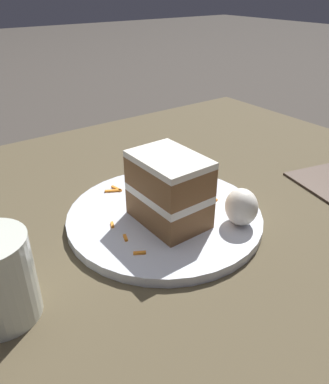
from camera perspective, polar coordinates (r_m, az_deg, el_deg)
name	(u,v)px	position (r m, az deg, el deg)	size (l,w,h in m)	color
ground_plane	(154,269)	(0.49, -1.63, -11.62)	(6.00, 6.00, 0.00)	#38332D
dining_table	(154,263)	(0.48, -1.65, -10.70)	(0.98, 1.20, 0.02)	#4C422D
plate	(164,216)	(0.54, 0.00, -3.72)	(0.28, 0.28, 0.01)	silver
cake_slice	(169,190)	(0.50, 0.68, 0.38)	(0.10, 0.08, 0.10)	brown
cream_dollop	(241,207)	(0.51, 11.62, -2.24)	(0.05, 0.04, 0.05)	white
orange_garnish	(166,180)	(0.62, 0.16, 1.78)	(0.07, 0.07, 0.00)	orange
carrot_shreds_scatter	(146,202)	(0.56, -2.84, -1.49)	(0.18, 0.17, 0.00)	orange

